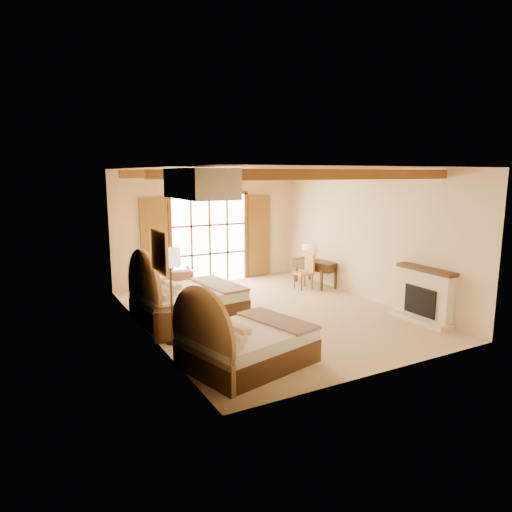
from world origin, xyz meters
TOP-DOWN VIEW (x-y plane):
  - floor at (0.00, 0.00)m, footprint 7.00×7.00m
  - wall_back at (0.00, 3.50)m, footprint 5.50×0.00m
  - wall_left at (-2.75, 0.00)m, footprint 0.00×7.00m
  - wall_right at (2.75, 0.00)m, footprint 0.00×7.00m
  - ceiling at (0.00, 0.00)m, footprint 7.00×7.00m
  - ceiling_beams at (0.00, 0.00)m, footprint 5.39×4.60m
  - french_doors at (0.00, 3.44)m, footprint 3.95×0.08m
  - fireplace at (2.60, -2.00)m, footprint 0.46×1.40m
  - painting at (-2.70, -0.75)m, footprint 0.06×0.95m
  - canopy_valance at (-2.40, -2.00)m, footprint 0.70×1.40m
  - bed_near at (-1.84, -2.20)m, footprint 2.28×1.89m
  - bed_far at (-1.85, 0.56)m, footprint 2.30×1.83m
  - nightstand at (-2.50, -0.46)m, footprint 0.63×0.63m
  - floor_lamp at (-2.50, -0.71)m, footprint 0.38×0.38m
  - armchair at (-1.44, 2.31)m, footprint 0.97×0.99m
  - ottoman at (-1.02, 1.96)m, footprint 0.70×0.70m
  - desk at (2.45, 1.68)m, footprint 0.92×1.41m
  - desk_chair at (1.94, 1.50)m, footprint 0.45×0.45m
  - desk_lamp at (2.49, 2.25)m, footprint 0.19×0.19m

SIDE VIEW (x-z plane):
  - floor at x=0.00m, z-range 0.00..0.00m
  - ottoman at x=-1.02m, z-range 0.00..0.43m
  - nightstand at x=-2.50m, z-range 0.00..0.59m
  - desk_chair at x=1.94m, z-range -0.18..0.79m
  - desk at x=2.45m, z-range 0.02..0.73m
  - armchair at x=-1.44m, z-range 0.00..0.78m
  - bed_near at x=-1.84m, z-range -0.25..1.04m
  - bed_far at x=-1.85m, z-range -0.28..1.13m
  - fireplace at x=2.60m, z-range -0.07..1.09m
  - desk_lamp at x=2.49m, z-range 0.80..1.17m
  - french_doors at x=0.00m, z-range -0.05..2.55m
  - floor_lamp at x=-2.50m, z-range 0.62..2.39m
  - wall_back at x=0.00m, z-range -1.15..4.35m
  - wall_left at x=-2.75m, z-range -1.90..5.10m
  - wall_right at x=2.75m, z-range -1.90..5.10m
  - painting at x=-2.70m, z-range 1.38..2.12m
  - canopy_valance at x=-2.40m, z-range 2.73..3.18m
  - ceiling_beams at x=0.00m, z-range 2.99..3.17m
  - ceiling at x=0.00m, z-range 3.20..3.20m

